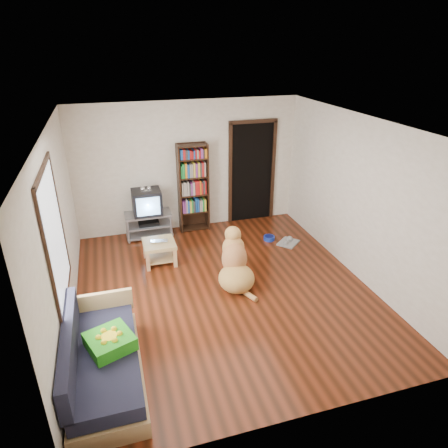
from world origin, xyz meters
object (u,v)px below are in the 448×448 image
object	(u,v)px
dog_bowl	(269,238)
dog	(235,264)
bookshelf	(193,183)
sofa	(101,363)
green_cushion	(110,341)
laptop	(159,242)
coffee_table	(159,248)
grey_rag	(288,243)
crt_tv	(147,201)
tv_stand	(149,224)

from	to	relation	value
dog_bowl	dog	xyz separation A→B (m)	(-1.12, -1.25, 0.30)
bookshelf	sofa	world-z (taller)	bookshelf
green_cushion	bookshelf	distance (m)	4.12
dog	dog_bowl	bearing A→B (deg)	48.18
green_cushion	bookshelf	world-z (taller)	bookshelf
laptop	coffee_table	size ratio (longest dim) A/B	0.54
sofa	grey_rag	bearing A→B (deg)	35.68
crt_tv	sofa	world-z (taller)	crt_tv
dog_bowl	grey_rag	xyz separation A→B (m)	(0.30, -0.25, -0.03)
dog_bowl	sofa	distance (m)	4.27
crt_tv	bookshelf	size ratio (longest dim) A/B	0.32
tv_stand	dog	bearing A→B (deg)	-61.72
tv_stand	dog	xyz separation A→B (m)	(1.13, -2.10, 0.07)
crt_tv	sofa	bearing A→B (deg)	-104.93
green_cushion	grey_rag	size ratio (longest dim) A/B	1.19
grey_rag	coffee_table	distance (m)	2.51
laptop	dog_bowl	xyz separation A→B (m)	(2.20, 0.28, -0.37)
tv_stand	coffee_table	xyz separation A→B (m)	(0.05, -1.10, 0.01)
sofa	coffee_table	xyz separation A→B (m)	(1.03, 2.53, 0.02)
crt_tv	sofa	distance (m)	3.81
dog_bowl	tv_stand	bearing A→B (deg)	159.36
green_cushion	dog_bowl	bearing A→B (deg)	20.08
grey_rag	tv_stand	xyz separation A→B (m)	(-2.55, 1.10, 0.25)
dog	grey_rag	bearing A→B (deg)	35.22
bookshelf	tv_stand	bearing A→B (deg)	-174.37
dog_bowl	tv_stand	world-z (taller)	tv_stand
grey_rag	crt_tv	world-z (taller)	crt_tv
bookshelf	sofa	bearing A→B (deg)	-117.32
grey_rag	bookshelf	xyz separation A→B (m)	(-1.60, 1.19, 0.99)
dog_bowl	crt_tv	size ratio (longest dim) A/B	0.38
bookshelf	crt_tv	bearing A→B (deg)	-175.68
laptop	dog_bowl	distance (m)	2.25
bookshelf	coffee_table	distance (m)	1.66
coffee_table	green_cushion	bearing A→B (deg)	-110.03
green_cushion	coffee_table	bearing A→B (deg)	48.72
dog_bowl	sofa	world-z (taller)	sofa
green_cushion	laptop	size ratio (longest dim) A/B	1.60
coffee_table	dog	distance (m)	1.47
laptop	sofa	world-z (taller)	sofa
dog_bowl	dog	size ratio (longest dim) A/B	0.19
dog_bowl	sofa	bearing A→B (deg)	-139.23
dog_bowl	sofa	size ratio (longest dim) A/B	0.12
dog_bowl	tv_stand	size ratio (longest dim) A/B	0.24
green_cushion	dog	world-z (taller)	dog
coffee_table	dog	bearing A→B (deg)	-42.99
tv_stand	dog_bowl	bearing A→B (deg)	-20.64
laptop	sofa	size ratio (longest dim) A/B	0.17
tv_stand	bookshelf	distance (m)	1.20
grey_rag	tv_stand	size ratio (longest dim) A/B	0.44
green_cushion	tv_stand	size ratio (longest dim) A/B	0.53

